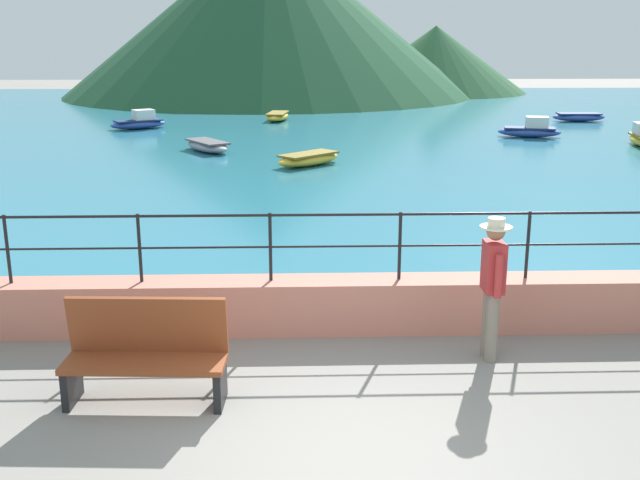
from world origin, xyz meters
name	(u,v)px	position (x,y,z in m)	size (l,w,h in m)	color
ground_plane	(353,461)	(0.00, 0.00, 0.00)	(120.00, 120.00, 0.00)	gray
promenade_wall	(335,305)	(0.00, 3.20, 0.35)	(20.00, 0.56, 0.70)	tan
railing	(335,234)	(0.00, 3.20, 1.32)	(18.44, 0.04, 0.90)	black
lake_water	(307,126)	(0.00, 25.84, 0.03)	(64.00, 44.32, 0.06)	teal
hill_main	(269,12)	(-2.13, 42.82, 5.10)	(25.64, 25.64, 10.19)	#1E4C2D
hill_secondary	(435,60)	(8.70, 44.31, 2.16)	(12.09, 12.09, 4.31)	#285633
bench_main	(146,351)	(-2.10, 1.29, 0.56)	(1.73, 0.65, 1.13)	brown
person_walking	(493,281)	(1.81, 2.24, 0.98)	(0.38, 0.57, 1.75)	slate
boat_0	(139,122)	(-6.86, 24.86, 0.33)	(2.44, 1.94, 0.76)	#2D4C9E
boat_1	(309,159)	(-0.13, 15.80, 0.26)	(2.28, 2.24, 0.36)	gold
boat_3	(208,146)	(-3.40, 18.58, 0.26)	(2.00, 2.42, 0.36)	gray
boat_4	(277,116)	(-1.30, 27.65, 0.26)	(1.23, 2.41, 0.36)	gold
boat_5	(579,117)	(12.02, 26.96, 0.26)	(2.33, 0.99, 0.36)	#2D4C9E
boat_6	(531,130)	(8.30, 21.82, 0.33)	(2.45, 1.41, 0.76)	#2D4C9E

